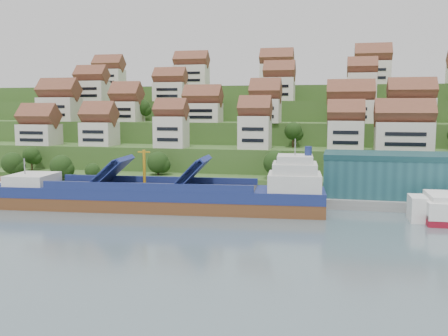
# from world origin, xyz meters

# --- Properties ---
(ground) EXTENTS (300.00, 300.00, 0.00)m
(ground) POSITION_xyz_m (0.00, 0.00, 0.00)
(ground) COLOR slate
(ground) RESTS_ON ground
(quay) EXTENTS (180.00, 14.00, 2.20)m
(quay) POSITION_xyz_m (20.00, 15.00, 1.10)
(quay) COLOR gray
(quay) RESTS_ON ground
(pebble_beach) EXTENTS (45.00, 20.00, 1.00)m
(pebble_beach) POSITION_xyz_m (-58.00, 12.00, 0.50)
(pebble_beach) COLOR gray
(pebble_beach) RESTS_ON ground
(hillside) EXTENTS (260.00, 128.00, 31.00)m
(hillside) POSITION_xyz_m (0.00, 103.55, 10.66)
(hillside) COLOR #2D4C1E
(hillside) RESTS_ON ground
(hillside_village) EXTENTS (158.10, 64.35, 28.43)m
(hillside_village) POSITION_xyz_m (3.46, 60.17, 24.09)
(hillside_village) COLOR silver
(hillside_village) RESTS_ON ground
(hillside_trees) EXTENTS (132.65, 62.70, 31.01)m
(hillside_trees) POSITION_xyz_m (-14.81, 43.13, 16.27)
(hillside_trees) COLOR #1F3C14
(hillside_trees) RESTS_ON ground
(flagpole) EXTENTS (1.28, 0.16, 8.00)m
(flagpole) POSITION_xyz_m (18.11, 10.00, 6.88)
(flagpole) COLOR gray
(flagpole) RESTS_ON quay
(beach_huts) EXTENTS (14.40, 3.70, 2.20)m
(beach_huts) POSITION_xyz_m (-60.00, 10.75, 2.10)
(beach_huts) COLOR white
(beach_huts) RESTS_ON pebble_beach
(cargo_ship) EXTENTS (72.87, 17.03, 15.94)m
(cargo_ship) POSITION_xyz_m (-11.38, -0.34, 3.09)
(cargo_ship) COLOR brown
(cargo_ship) RESTS_ON ground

